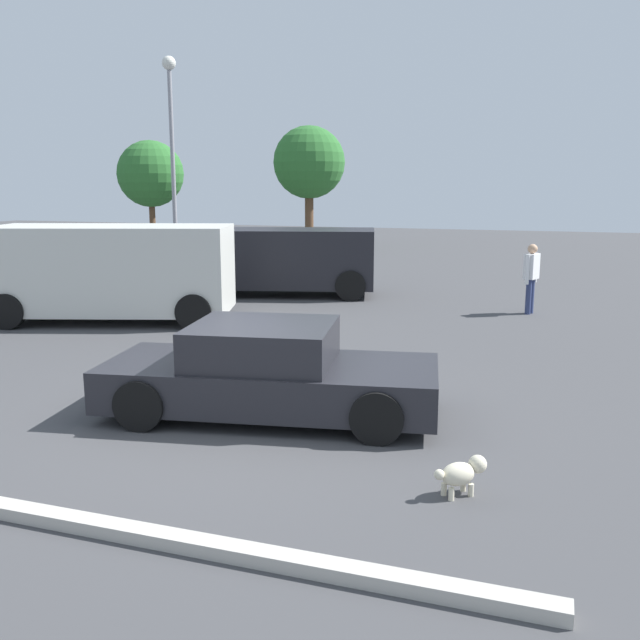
# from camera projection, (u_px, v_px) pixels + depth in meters

# --- Properties ---
(ground_plane) EXTENTS (80.00, 80.00, 0.00)m
(ground_plane) POSITION_uv_depth(u_px,v_px,m) (251.00, 419.00, 8.95)
(ground_plane) COLOR #424244
(sedan_foreground) EXTENTS (4.55, 2.46, 1.22)m
(sedan_foreground) POSITION_uv_depth(u_px,v_px,m) (269.00, 373.00, 9.05)
(sedan_foreground) COLOR #232328
(sedan_foreground) RESTS_ON ground_plane
(dog) EXTENTS (0.47, 0.45, 0.38)m
(dog) POSITION_uv_depth(u_px,v_px,m) (462.00, 473.00, 6.73)
(dog) COLOR beige
(dog) RESTS_ON ground_plane
(van_white) EXTENTS (5.50, 3.50, 2.10)m
(van_white) POSITION_uv_depth(u_px,v_px,m) (112.00, 270.00, 15.24)
(van_white) COLOR silver
(van_white) RESTS_ON ground_plane
(suv_dark) EXTENTS (5.23, 3.13, 1.80)m
(suv_dark) POSITION_uv_depth(u_px,v_px,m) (284.00, 259.00, 18.91)
(suv_dark) COLOR black
(suv_dark) RESTS_ON ground_plane
(pedestrian) EXTENTS (0.36, 0.54, 1.64)m
(pedestrian) POSITION_uv_depth(u_px,v_px,m) (531.00, 273.00, 16.10)
(pedestrian) COLOR navy
(pedestrian) RESTS_ON ground_plane
(parking_curb) EXTENTS (7.75, 0.20, 0.12)m
(parking_curb) POSITION_uv_depth(u_px,v_px,m) (100.00, 527.00, 6.02)
(parking_curb) COLOR #B7B2A8
(parking_curb) RESTS_ON ground_plane
(light_post_near) EXTENTS (0.44, 0.44, 7.02)m
(light_post_near) POSITION_uv_depth(u_px,v_px,m) (172.00, 131.00, 22.49)
(light_post_near) COLOR gray
(light_post_near) RESTS_ON ground_plane
(tree_back_left) EXTENTS (3.13, 3.13, 5.06)m
(tree_back_left) POSITION_uv_depth(u_px,v_px,m) (150.00, 174.00, 32.90)
(tree_back_left) COLOR brown
(tree_back_left) RESTS_ON ground_plane
(tree_back_center) EXTENTS (3.42, 3.42, 5.73)m
(tree_back_center) POSITION_uv_depth(u_px,v_px,m) (309.00, 163.00, 32.86)
(tree_back_center) COLOR brown
(tree_back_center) RESTS_ON ground_plane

